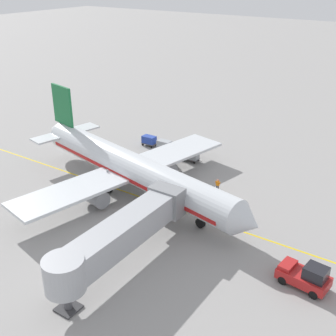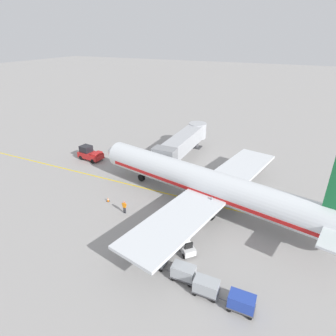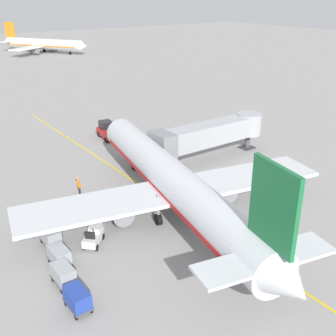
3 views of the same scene
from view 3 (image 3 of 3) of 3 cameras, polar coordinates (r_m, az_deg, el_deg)
The scene contains 13 objects.
ground_plane at distance 42.84m, azimuth -0.28°, elevation -4.69°, with size 400.00×400.00×0.00m, color gray.
gate_lead_in_line at distance 42.84m, azimuth -0.28°, elevation -4.68°, with size 0.24×80.00×0.01m, color gold.
parked_airliner at distance 39.61m, azimuth 0.73°, elevation -1.97°, with size 30.43×37.10×10.63m.
jet_bridge at distance 52.79m, azimuth 5.90°, elevation 4.76°, with size 17.05×3.50×4.98m.
pushback_tractor at distance 61.77m, azimuth -8.26°, elevation 5.09°, with size 2.67×4.61×2.40m.
baggage_tug_lead at distance 36.40m, azimuth -10.24°, elevation -9.27°, with size 2.62×2.62×1.62m.
baggage_cart_front at distance 36.86m, azimuth -15.91°, elevation -8.97°, with size 1.33×2.91×1.58m.
baggage_cart_second_in_train at distance 34.22m, azimuth -14.78°, elevation -11.57°, with size 1.33×2.91×1.58m.
baggage_cart_third_in_train at distance 32.22m, azimuth -14.28°, elevation -13.95°, with size 1.33×2.91×1.58m.
baggage_cart_tail_end at distance 29.88m, azimuth -12.40°, elevation -17.12°, with size 1.33×2.91×1.58m.
ground_crew_wing_walker at distance 44.94m, azimuth -12.15°, elevation -2.49°, with size 0.24×0.72×1.69m.
safety_cone_nose_left at distance 48.60m, azimuth -12.40°, elevation -1.35°, with size 0.36×0.36×0.59m.
distant_taxiing_airliner at distance 157.56m, azimuth -16.84°, elevation 16.03°, with size 26.76×31.64×10.10m.
Camera 3 is at (-22.04, -30.81, 20.01)m, focal length 44.17 mm.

